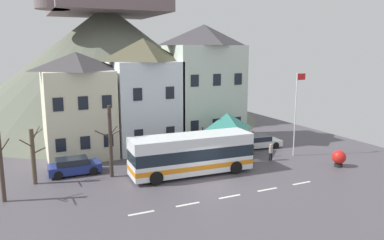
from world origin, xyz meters
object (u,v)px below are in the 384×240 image
Objects in this scene: parked_car_00 at (257,142)px; harbour_buoy at (339,158)px; bare_tree_00 at (1,165)px; bare_tree_01 at (33,155)px; townhouse_02 at (204,85)px; hilltop_castle at (108,59)px; townhouse_01 at (144,95)px; flagpole at (296,109)px; townhouse_00 at (78,105)px; transit_bus at (191,155)px; parked_car_01 at (74,166)px; pedestrian_02 at (271,151)px; bare_tree_02 at (110,141)px; public_bench at (212,145)px; pedestrian_00 at (252,150)px; bus_shelter at (227,121)px; pedestrian_01 at (234,150)px.

harbour_buoy is at bearing -66.35° from parked_car_00.
bare_tree_01 is (1.94, 2.65, -0.30)m from bare_tree_00.
townhouse_02 is 2.91× the size of bare_tree_01.
hilltop_castle is at bearing 65.51° from bare_tree_01.
flagpole is (11.38, -8.18, -0.94)m from townhouse_01.
townhouse_00 is 11.60m from transit_bus.
parked_car_01 is 21.20m from harbour_buoy.
flagpole is (2.84, 0.35, 3.42)m from pedestrian_02.
bare_tree_01 is 0.75× the size of bare_tree_02.
hilltop_castle is 9.81× the size of bare_tree_01.
public_bench is (13.04, 2.01, -0.17)m from parked_car_01.
townhouse_01 is at bearing 97.72° from transit_bus.
transit_bus is (6.93, -8.78, -3.09)m from townhouse_00.
parked_car_00 is at bearing -24.47° from townhouse_01.
townhouse_02 reaches higher than flagpole.
public_bench is (5.13, -20.56, -7.64)m from hilltop_castle.
townhouse_00 is 12.83m from public_bench.
pedestrian_02 is 20.78m from bare_tree_00.
townhouse_00 is 7.19m from bare_tree_02.
pedestrian_00 is 0.40× the size of bare_tree_01.
parked_car_00 is 8.23m from harbour_buoy.
parked_car_00 is at bearing -17.88° from public_bench.
townhouse_02 is 3.08× the size of bus_shelter.
hilltop_castle is at bearing 88.31° from townhouse_01.
hilltop_castle is 22.53m from public_bench.
public_bench is at bearing 127.05° from harbour_buoy.
hilltop_castle is (-5.77, 17.50, 2.17)m from townhouse_02.
bare_tree_02 reaches higher than bare_tree_01.
townhouse_02 is at bearing 78.20° from public_bench.
townhouse_00 is 19.08m from hilltop_castle.
pedestrian_00 is 1.09× the size of public_bench.
hilltop_castle reaches higher than townhouse_01.
transit_bus is 7.76m from pedestrian_02.
townhouse_00 reaches higher than bare_tree_01.
pedestrian_01 is at bearing -8.43° from parked_car_01.
bare_tree_02 is at bearing 175.09° from pedestrian_00.
harbour_buoy is at bearing -33.10° from townhouse_00.
flagpole is 21.82m from bare_tree_01.
bus_shelter is 18.52m from bare_tree_00.
harbour_buoy is at bearing -46.61° from bus_shelter.
bare_tree_00 is at bearing -162.33° from public_bench.
hilltop_castle is at bearing 93.11° from transit_bus.
bus_shelter is at bearing 8.34° from bare_tree_02.
hilltop_castle is 26.16m from pedestrian_01.
townhouse_00 is at bearing -178.84° from townhouse_01.
pedestrian_00 is 1.52m from pedestrian_01.
hilltop_castle is 8.48× the size of parked_car_00.
parked_car_01 is 2.60× the size of pedestrian_02.
flagpole is (10.87, -25.61, -3.81)m from hilltop_castle.
townhouse_01 is at bearing 150.98° from public_bench.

